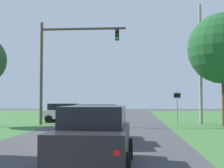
{
  "coord_description": "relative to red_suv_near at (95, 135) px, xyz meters",
  "views": [
    {
      "loc": [
        2.24,
        -4.29,
        2.05
      ],
      "look_at": [
        0.46,
        19.24,
        3.22
      ],
      "focal_mm": 51.89,
      "sensor_mm": 36.0,
      "label": 1
    }
  ],
  "objects": [
    {
      "name": "utility_pole_right",
      "position": [
        6.8,
        18.22,
        4.19
      ],
      "size": [
        0.28,
        0.28,
        10.36
      ],
      "primitive_type": "cylinder",
      "color": "#9E998E",
      "rests_on": "ground_plane"
    },
    {
      "name": "traffic_light",
      "position": [
        -4.94,
        16.5,
        4.61
      ],
      "size": [
        7.2,
        0.4,
        8.59
      ],
      "color": "brown",
      "rests_on": "ground_plane"
    },
    {
      "name": "red_suv_near",
      "position": [
        0.0,
        0.0,
        0.0
      ],
      "size": [
        2.3,
        4.9,
        1.87
      ],
      "color": "black",
      "rests_on": "ground_plane"
    },
    {
      "name": "ground_plane",
      "position": [
        -0.95,
        6.45,
        -0.98
      ],
      "size": [
        120.0,
        120.0,
        0.0
      ],
      "primitive_type": "plane",
      "color": "#424244"
    },
    {
      "name": "oak_tree_right",
      "position": [
        8.07,
        15.65,
        5.09
      ],
      "size": [
        5.54,
        5.54,
        8.86
      ],
      "color": "#4C351E",
      "rests_on": "ground_plane"
    },
    {
      "name": "crossing_suv_far",
      "position": [
        -5.33,
        19.66,
        -0.08
      ],
      "size": [
        4.29,
        2.18,
        1.72
      ],
      "color": "silver",
      "rests_on": "ground_plane"
    },
    {
      "name": "pickup_truck_lead",
      "position": [
        -0.59,
        5.94,
        -0.03
      ],
      "size": [
        2.49,
        5.48,
        1.84
      ],
      "color": "#B7B2A8",
      "rests_on": "ground_plane"
    },
    {
      "name": "keep_moving_sign",
      "position": [
        4.53,
        16.24,
        0.78
      ],
      "size": [
        0.6,
        0.09,
        2.77
      ],
      "color": "gray",
      "rests_on": "ground_plane"
    }
  ]
}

